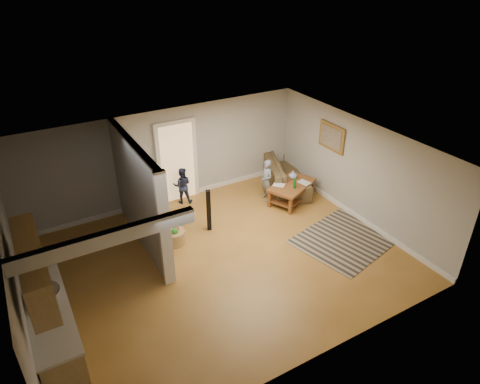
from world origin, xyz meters
name	(u,v)px	position (x,y,z in m)	size (l,w,h in m)	color
ground	(221,261)	(0.00, 0.00, 0.00)	(7.50, 7.50, 0.00)	brown
room_shell	(161,207)	(-1.07, 0.43, 1.46)	(7.54, 6.02, 2.52)	#A9A7A2
area_rug	(348,237)	(2.99, -0.72, 0.01)	(2.43, 1.78, 0.01)	black
sofa	(284,184)	(3.20, 2.20, 0.00)	(2.44, 0.95, 0.71)	#453822
coffee_table	(292,187)	(2.81, 1.33, 0.40)	(1.52, 1.25, 0.78)	brown
tv_console	(147,209)	(-0.94, 1.87, 0.60)	(0.64, 1.11, 0.90)	brown
speaker_left	(209,210)	(0.33, 1.20, 0.53)	(0.11, 0.11, 1.06)	black
speaker_right	(134,197)	(-1.00, 2.70, 0.52)	(0.10, 0.10, 1.04)	black
toy_basket	(174,236)	(-0.60, 1.10, 0.18)	(0.48, 0.48, 0.43)	olive
child	(266,199)	(2.28, 1.73, 0.00)	(0.41, 0.27, 1.14)	slate
toddler	(184,202)	(0.30, 2.70, 0.00)	(0.48, 0.37, 0.99)	#212946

